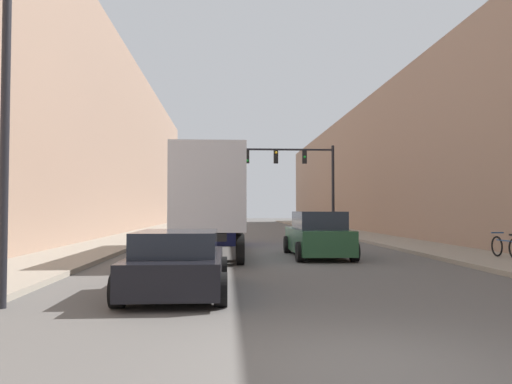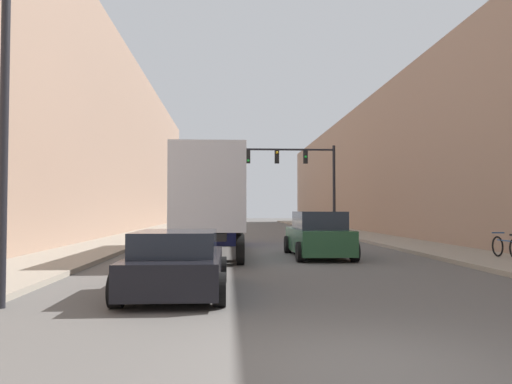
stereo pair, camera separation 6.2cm
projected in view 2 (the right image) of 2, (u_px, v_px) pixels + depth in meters
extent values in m
plane|color=#565451|center=(367.00, 370.00, 5.62)|extent=(200.00, 200.00, 0.00)
cube|color=gray|center=(353.00, 234.00, 35.97)|extent=(3.12, 80.00, 0.15)
cube|color=gray|center=(145.00, 234.00, 35.14)|extent=(3.12, 80.00, 0.15)
cube|color=#997A66|center=(414.00, 164.00, 36.41)|extent=(6.00, 80.00, 10.32)
cube|color=#997A66|center=(80.00, 137.00, 35.13)|extent=(6.00, 80.00, 13.83)
cube|color=silver|center=(212.00, 192.00, 19.86)|extent=(2.41, 9.41, 2.85)
cube|color=black|center=(212.00, 231.00, 19.81)|extent=(1.20, 9.41, 0.24)
cube|color=navy|center=(216.00, 218.00, 25.91)|extent=(2.41, 2.80, 2.74)
cylinder|color=black|center=(176.00, 250.00, 16.24)|extent=(0.25, 1.00, 1.00)
cylinder|color=black|center=(240.00, 249.00, 16.35)|extent=(0.25, 1.00, 1.00)
cylinder|color=black|center=(179.00, 247.00, 17.43)|extent=(0.25, 1.00, 1.00)
cylinder|color=black|center=(240.00, 247.00, 17.55)|extent=(0.25, 1.00, 1.00)
cylinder|color=black|center=(195.00, 235.00, 25.82)|extent=(0.25, 1.00, 1.00)
cylinder|color=black|center=(236.00, 235.00, 25.94)|extent=(0.25, 1.00, 1.00)
cube|color=black|center=(177.00, 269.00, 10.82)|extent=(1.89, 4.42, 0.67)
cube|color=#1E232D|center=(176.00, 243.00, 10.62)|extent=(1.66, 2.43, 0.50)
cylinder|color=black|center=(145.00, 270.00, 12.26)|extent=(0.25, 0.64, 0.64)
cylinder|color=black|center=(222.00, 269.00, 12.37)|extent=(0.25, 0.64, 0.64)
cylinder|color=black|center=(116.00, 290.00, 9.15)|extent=(0.25, 0.64, 0.64)
cylinder|color=black|center=(219.00, 290.00, 9.26)|extent=(0.25, 0.64, 0.64)
cube|color=#234C2D|center=(318.00, 240.00, 19.07)|extent=(1.90, 4.91, 0.88)
cube|color=#1E232D|center=(319.00, 220.00, 18.85)|extent=(1.67, 2.70, 0.66)
cylinder|color=black|center=(288.00, 245.00, 20.76)|extent=(0.25, 0.70, 0.70)
cylinder|color=black|center=(333.00, 244.00, 20.86)|extent=(0.25, 0.70, 0.70)
cylinder|color=black|center=(300.00, 252.00, 17.16)|extent=(0.25, 0.70, 0.70)
cylinder|color=black|center=(354.00, 252.00, 17.26)|extent=(0.25, 0.70, 0.70)
cylinder|color=black|center=(334.00, 191.00, 34.38)|extent=(0.20, 0.20, 6.24)
cube|color=black|center=(277.00, 149.00, 34.26)|extent=(7.93, 0.12, 0.12)
cube|color=black|center=(305.00, 157.00, 34.35)|extent=(0.30, 0.24, 0.90)
sphere|color=green|center=(306.00, 157.00, 34.21)|extent=(0.18, 0.18, 0.18)
cube|color=black|center=(277.00, 157.00, 34.24)|extent=(0.30, 0.24, 0.90)
sphere|color=gold|center=(277.00, 153.00, 34.11)|extent=(0.18, 0.18, 0.18)
cube|color=black|center=(248.00, 157.00, 34.13)|extent=(0.30, 0.24, 0.90)
sphere|color=green|center=(248.00, 161.00, 33.98)|extent=(0.18, 0.18, 0.18)
cylinder|color=black|center=(4.00, 102.00, 9.26)|extent=(0.16, 0.16, 7.62)
torus|color=black|center=(498.00, 246.00, 17.59)|extent=(0.06, 0.72, 0.72)
cube|color=#1E4C8C|center=(506.00, 241.00, 17.05)|extent=(0.04, 1.11, 0.04)
cube|color=#1E4C8C|center=(498.00, 233.00, 17.56)|extent=(0.44, 0.04, 0.04)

